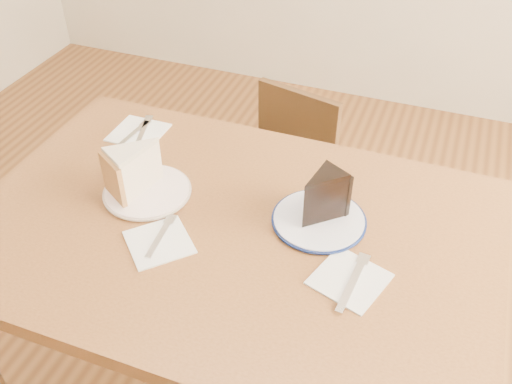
# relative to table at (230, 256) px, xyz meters

# --- Properties ---
(table) EXTENTS (1.20, 0.80, 0.75)m
(table) POSITION_rel_table_xyz_m (0.00, 0.00, 0.00)
(table) COLOR #4C2B14
(table) RESTS_ON ground
(chair_far) EXTENTS (0.43, 0.43, 0.72)m
(chair_far) POSITION_rel_table_xyz_m (-0.07, 0.59, -0.25)
(chair_far) COLOR black
(chair_far) RESTS_ON ground
(plate_cream) EXTENTS (0.20, 0.20, 0.01)m
(plate_cream) POSITION_rel_table_xyz_m (-0.23, 0.04, 0.10)
(plate_cream) COLOR white
(plate_cream) RESTS_ON table
(plate_navy) EXTENTS (0.21, 0.21, 0.01)m
(plate_navy) POSITION_rel_table_xyz_m (0.19, 0.08, 0.10)
(plate_navy) COLOR white
(plate_navy) RESTS_ON table
(carrot_cake) EXTENTS (0.14, 0.15, 0.11)m
(carrot_cake) POSITION_rel_table_xyz_m (-0.25, 0.04, 0.16)
(carrot_cake) COLOR #F5E4CA
(carrot_cake) RESTS_ON plate_cream
(chocolate_cake) EXTENTS (0.11, 0.13, 0.11)m
(chocolate_cake) POSITION_rel_table_xyz_m (0.19, 0.08, 0.16)
(chocolate_cake) COLOR black
(chocolate_cake) RESTS_ON plate_navy
(napkin_cream) EXTENTS (0.19, 0.19, 0.00)m
(napkin_cream) POSITION_rel_table_xyz_m (-0.12, -0.11, 0.10)
(napkin_cream) COLOR white
(napkin_cream) RESTS_ON table
(napkin_navy) EXTENTS (0.17, 0.17, 0.00)m
(napkin_navy) POSITION_rel_table_xyz_m (0.30, -0.06, 0.10)
(napkin_navy) COLOR white
(napkin_navy) RESTS_ON table
(napkin_spare) EXTENTS (0.14, 0.14, 0.00)m
(napkin_spare) POSITION_rel_table_xyz_m (-0.38, 0.26, 0.10)
(napkin_spare) COLOR white
(napkin_spare) RESTS_ON table
(fork_cream) EXTENTS (0.03, 0.14, 0.00)m
(fork_cream) POSITION_rel_table_xyz_m (-0.13, -0.09, 0.10)
(fork_cream) COLOR silver
(fork_cream) RESTS_ON napkin_cream
(knife_navy) EXTENTS (0.03, 0.17, 0.00)m
(knife_navy) POSITION_rel_table_xyz_m (0.30, -0.07, 0.10)
(knife_navy) COLOR silver
(knife_navy) RESTS_ON napkin_navy
(fork_spare) EXTENTS (0.05, 0.14, 0.00)m
(fork_spare) POSITION_rel_table_xyz_m (-0.37, 0.27, 0.10)
(fork_spare) COLOR silver
(fork_spare) RESTS_ON napkin_spare
(knife_spare) EXTENTS (0.03, 0.16, 0.00)m
(knife_spare) POSITION_rel_table_xyz_m (-0.39, 0.23, 0.10)
(knife_spare) COLOR silver
(knife_spare) RESTS_ON napkin_spare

